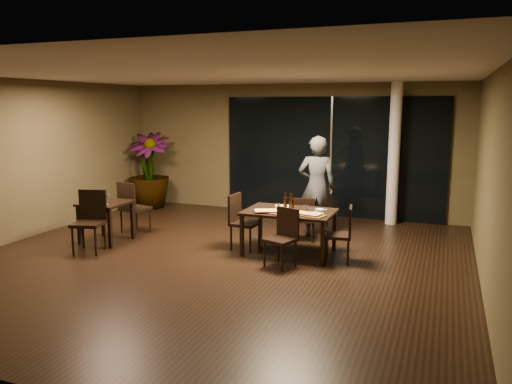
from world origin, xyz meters
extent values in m
plane|color=black|center=(0.00, 0.00, 0.00)|extent=(8.00, 8.00, 0.00)
cube|color=#4E4529|center=(0.00, 4.05, 1.50)|extent=(8.00, 0.10, 3.00)
cube|color=#4E4529|center=(0.00, -4.05, 1.50)|extent=(8.00, 0.10, 3.00)
cube|color=#4E4529|center=(-4.05, 0.00, 1.50)|extent=(0.10, 8.00, 3.00)
cube|color=#4E4529|center=(4.05, 0.00, 1.50)|extent=(0.10, 8.00, 3.00)
cube|color=silver|center=(0.00, 0.00, 3.02)|extent=(8.00, 8.00, 0.04)
cube|color=black|center=(1.00, 3.96, 1.35)|extent=(5.00, 0.06, 2.70)
cylinder|color=silver|center=(2.40, 3.65, 1.50)|extent=(0.24, 0.24, 3.00)
cube|color=black|center=(1.00, 0.80, 0.73)|extent=(1.50, 1.00, 0.04)
cube|color=black|center=(0.31, 0.36, 0.35)|extent=(0.06, 0.06, 0.71)
cube|color=black|center=(1.69, 0.36, 0.35)|extent=(0.06, 0.06, 0.71)
cube|color=black|center=(0.31, 1.24, 0.35)|extent=(0.06, 0.06, 0.71)
cube|color=black|center=(1.69, 1.24, 0.35)|extent=(0.06, 0.06, 0.71)
cube|color=black|center=(-2.40, 0.30, 0.73)|extent=(0.80, 0.80, 0.04)
cube|color=black|center=(-2.74, -0.04, 0.35)|extent=(0.06, 0.06, 0.71)
cube|color=black|center=(-2.06, -0.04, 0.35)|extent=(0.06, 0.06, 0.71)
cube|color=black|center=(-2.74, 0.64, 0.35)|extent=(0.06, 0.06, 0.71)
cube|color=black|center=(-2.06, 0.64, 0.35)|extent=(0.06, 0.06, 0.71)
cube|color=black|center=(1.03, 1.70, 0.40)|extent=(0.45, 0.45, 0.04)
cylinder|color=black|center=(1.15, 1.88, 0.20)|extent=(0.03, 0.03, 0.40)
cylinder|color=black|center=(0.84, 1.83, 0.20)|extent=(0.03, 0.03, 0.40)
cylinder|color=black|center=(1.21, 1.57, 0.20)|extent=(0.03, 0.03, 0.40)
cylinder|color=black|center=(0.90, 1.51, 0.20)|extent=(0.03, 0.03, 0.40)
cube|color=black|center=(1.06, 1.53, 0.62)|extent=(0.39, 0.10, 0.44)
cube|color=black|center=(1.08, 0.06, 0.44)|extent=(0.55, 0.55, 0.05)
cylinder|color=black|center=(0.86, -0.04, 0.22)|extent=(0.03, 0.03, 0.44)
cylinder|color=black|center=(1.19, -0.16, 0.22)|extent=(0.03, 0.03, 0.44)
cylinder|color=black|center=(0.98, 0.29, 0.22)|extent=(0.03, 0.03, 0.44)
cylinder|color=black|center=(1.30, 0.17, 0.22)|extent=(0.03, 0.03, 0.44)
cube|color=black|center=(1.15, 0.25, 0.68)|extent=(0.41, 0.18, 0.48)
cube|color=black|center=(0.20, 0.77, 0.46)|extent=(0.48, 0.48, 0.05)
cylinder|color=black|center=(0.37, 0.58, 0.23)|extent=(0.04, 0.04, 0.46)
cylinder|color=black|center=(0.39, 0.95, 0.23)|extent=(0.04, 0.04, 0.46)
cylinder|color=black|center=(0.00, 0.60, 0.23)|extent=(0.04, 0.04, 0.46)
cylinder|color=black|center=(0.03, 0.97, 0.23)|extent=(0.04, 0.04, 0.46)
cube|color=black|center=(-0.01, 0.79, 0.72)|extent=(0.07, 0.45, 0.51)
cube|color=black|center=(1.87, 0.65, 0.43)|extent=(0.49, 0.49, 0.05)
cylinder|color=black|center=(1.67, 0.80, 0.22)|extent=(0.03, 0.03, 0.43)
cylinder|color=black|center=(1.72, 0.45, 0.22)|extent=(0.03, 0.03, 0.43)
cylinder|color=black|center=(2.01, 0.85, 0.22)|extent=(0.03, 0.03, 0.43)
cylinder|color=black|center=(2.07, 0.51, 0.22)|extent=(0.03, 0.03, 0.43)
cube|color=black|center=(2.06, 0.68, 0.68)|extent=(0.11, 0.43, 0.48)
cube|color=black|center=(-2.27, 1.04, 0.49)|extent=(0.58, 0.58, 0.05)
cylinder|color=black|center=(-2.03, 1.19, 0.25)|extent=(0.04, 0.04, 0.49)
cylinder|color=black|center=(-2.41, 1.28, 0.25)|extent=(0.04, 0.04, 0.49)
cylinder|color=black|center=(-2.12, 0.81, 0.25)|extent=(0.04, 0.04, 0.49)
cylinder|color=black|center=(-2.50, 0.89, 0.25)|extent=(0.04, 0.04, 0.49)
cube|color=black|center=(-2.32, 0.83, 0.77)|extent=(0.48, 0.15, 0.55)
cube|color=black|center=(-2.25, -0.37, 0.50)|extent=(0.60, 0.60, 0.06)
cylinder|color=black|center=(-2.39, -0.62, 0.25)|extent=(0.04, 0.04, 0.50)
cylinder|color=black|center=(-2.00, -0.51, 0.25)|extent=(0.04, 0.04, 0.50)
cylinder|color=black|center=(-2.50, -0.23, 0.25)|extent=(0.04, 0.04, 0.50)
cylinder|color=black|center=(-2.11, -0.12, 0.25)|extent=(0.04, 0.04, 0.50)
cube|color=black|center=(-2.31, -0.15, 0.78)|extent=(0.49, 0.17, 0.56)
imported|color=#2F3134|center=(1.16, 2.05, 0.97)|extent=(0.73, 0.55, 1.95)
imported|color=#214918|center=(-3.40, 3.29, 0.92)|extent=(1.25, 1.25, 1.85)
cube|color=#452416|center=(0.74, 0.55, 0.76)|extent=(0.57, 0.39, 0.01)
cube|color=#422C15|center=(1.37, 0.56, 0.76)|extent=(0.66, 0.45, 0.01)
cylinder|color=#AA1A12|center=(0.82, 1.05, 0.76)|extent=(0.28, 0.28, 0.01)
cylinder|color=white|center=(0.77, 0.85, 0.80)|extent=(0.08, 0.08, 0.10)
cylinder|color=white|center=(1.25, 0.92, 0.80)|extent=(0.08, 0.08, 0.09)
cube|color=silver|center=(1.50, 0.74, 0.76)|extent=(0.20, 0.14, 0.01)
cube|color=white|center=(1.49, 1.04, 0.76)|extent=(0.19, 0.12, 0.01)
cube|color=white|center=(-2.32, 0.10, 0.76)|extent=(0.18, 0.12, 0.01)
camera|label=1|loc=(3.44, -7.13, 2.53)|focal=35.00mm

